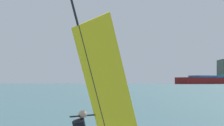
# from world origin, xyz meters

# --- Properties ---
(windsurfer) EXTENTS (2.34, 3.71, 4.44)m
(windsurfer) POSITION_xyz_m (2.83, 0.17, 1.17)
(windsurfer) COLOR white
(windsurfer) RESTS_ON ground_plane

